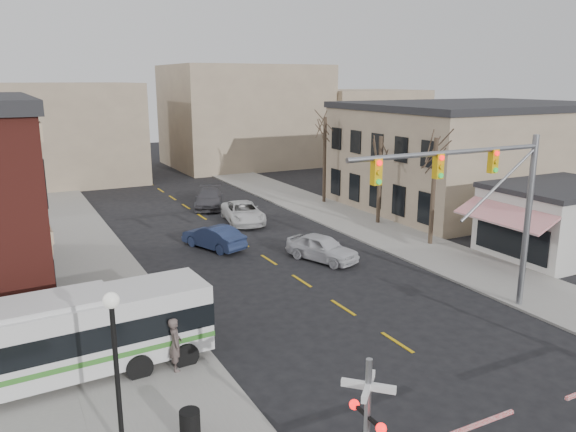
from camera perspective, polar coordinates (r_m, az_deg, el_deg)
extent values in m
plane|color=black|center=(22.28, 14.30, -14.39)|extent=(160.00, 160.00, 0.00)
cube|color=gray|center=(36.12, -20.00, -3.67)|extent=(5.00, 60.00, 0.12)
cube|color=gray|center=(42.63, 6.10, -0.31)|extent=(5.00, 60.00, 0.12)
cube|color=tan|center=(31.03, -24.08, 1.29)|extent=(0.10, 15.00, 0.50)
cube|color=tan|center=(30.50, -24.83, 8.83)|extent=(0.10, 15.00, 0.70)
cube|color=black|center=(31.61, -23.64, -3.13)|extent=(0.08, 13.00, 2.60)
cube|color=gray|center=(49.83, 18.36, 5.72)|extent=(20.00, 15.00, 8.00)
cube|color=#262628|center=(49.47, 18.73, 10.59)|extent=(20.30, 15.30, 0.50)
cube|color=beige|center=(37.38, 25.84, -0.57)|extent=(8.00, 6.00, 4.00)
cube|color=#262628|center=(36.96, 26.19, 2.66)|extent=(8.20, 6.20, 0.30)
cube|color=red|center=(33.49, 21.06, 0.13)|extent=(1.68, 6.00, 0.87)
cylinder|color=#382B21|center=(36.32, 14.53, 2.42)|extent=(0.28, 0.28, 6.75)
cylinder|color=#382B21|center=(41.11, 9.27, 3.64)|extent=(0.28, 0.28, 6.30)
cylinder|color=#382B21|center=(47.71, 3.73, 5.71)|extent=(0.28, 0.28, 7.20)
cube|color=silver|center=(21.21, -23.63, -11.51)|extent=(11.59, 3.10, 2.51)
cube|color=black|center=(21.15, -23.67, -11.12)|extent=(11.63, 3.14, 0.86)
cube|color=#367C29|center=(21.47, -23.47, -12.98)|extent=(11.63, 3.14, 0.19)
cylinder|color=black|center=(21.74, -23.31, -14.45)|extent=(1.09, 2.53, 0.96)
cylinder|color=gray|center=(27.55, 23.13, -0.70)|extent=(0.28, 0.28, 8.00)
cylinder|color=gray|center=(23.36, 16.17, 6.21)|extent=(9.81, 0.20, 0.20)
cube|color=gold|center=(25.13, 20.10, 5.26)|extent=(0.35, 0.30, 1.00)
cube|color=gold|center=(23.03, 15.01, 4.92)|extent=(0.35, 0.30, 1.00)
cube|color=gold|center=(21.14, 8.95, 4.47)|extent=(0.35, 0.30, 1.00)
cube|color=silver|center=(13.95, 8.17, -16.73)|extent=(1.00, 1.00, 0.18)
cube|color=silver|center=(13.95, 8.17, -16.73)|extent=(1.00, 1.00, 0.18)
sphere|color=#FF0C0C|center=(14.00, 9.44, -20.52)|extent=(0.26, 0.26, 0.26)
sphere|color=#FF0C0C|center=(14.74, 6.75, -18.49)|extent=(0.26, 0.26, 0.26)
cylinder|color=black|center=(16.59, -16.93, -15.78)|extent=(0.14, 0.14, 4.42)
sphere|color=silver|center=(15.58, -17.54, -8.17)|extent=(0.44, 0.44, 0.44)
cylinder|color=black|center=(17.48, -9.92, -20.30)|extent=(0.60, 0.60, 0.99)
imported|color=silver|center=(32.85, 3.48, -3.24)|extent=(3.33, 4.88, 1.54)
imported|color=#1D2849|center=(35.41, -7.57, -2.13)|extent=(3.11, 4.75, 1.48)
imported|color=silver|center=(41.58, -4.59, 0.35)|extent=(3.47, 5.84, 1.52)
imported|color=#434247|center=(46.80, -8.04, 1.78)|extent=(4.04, 5.69, 1.53)
imported|color=#574945|center=(20.99, -11.37, -12.64)|extent=(0.61, 0.80, 1.98)
imported|color=#33415A|center=(24.98, -17.57, -9.07)|extent=(1.00, 0.95, 1.63)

